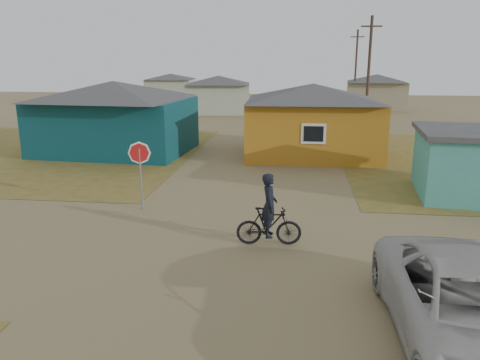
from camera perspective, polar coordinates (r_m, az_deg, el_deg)
name	(u,v)px	position (r m, az deg, el deg)	size (l,w,h in m)	color
ground	(232,253)	(13.04, -0.94, -8.88)	(120.00, 120.00, 0.00)	olive
grass_nw	(23,151)	(29.81, -24.96, 3.20)	(20.00, 18.00, 0.00)	olive
house_teal	(115,116)	(27.48, -14.98, 7.54)	(8.93, 7.08, 4.00)	#0B373F
house_yellow	(312,119)	(26.06, 8.77, 7.39)	(7.72, 6.76, 3.90)	#AE711A
house_pale_west	(218,94)	(46.60, -2.64, 10.46)	(7.04, 6.15, 3.60)	#A6AF96
house_beige_east	(376,91)	(52.62, 16.25, 10.38)	(6.95, 6.05, 3.60)	gray
house_pale_north	(171,87)	(60.02, -8.42, 11.15)	(6.28, 5.81, 3.40)	#A6AF96
utility_pole_near	(368,74)	(34.21, 15.38, 12.31)	(1.40, 0.20, 8.00)	#413027
utility_pole_far	(356,69)	(50.20, 13.92, 12.97)	(1.40, 0.20, 8.00)	#413027
stop_sign	(140,160)	(16.57, -12.12, 2.43)	(0.78, 0.24, 2.44)	gray
cyclist	(269,219)	(13.36, 3.56, -4.79)	(1.90, 0.71, 2.10)	black
vehicle	(474,310)	(9.64, 26.59, -14.03)	(2.73, 5.93, 1.65)	#B1B1AD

